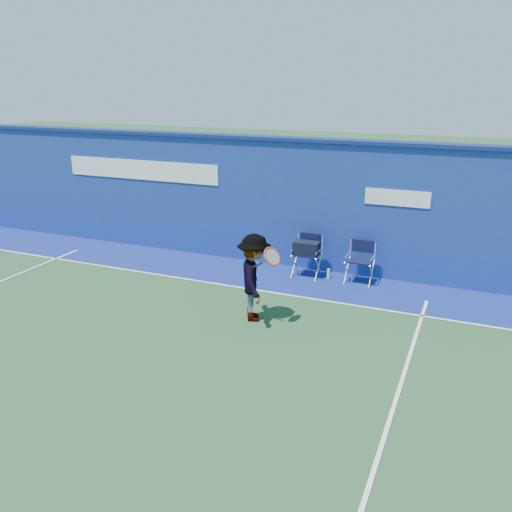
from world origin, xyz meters
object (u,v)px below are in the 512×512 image
at_px(directors_chair_left, 307,259).
at_px(water_bottle, 328,274).
at_px(directors_chair_right, 359,270).
at_px(tennis_player, 254,278).

xyz_separation_m(directors_chair_left, water_bottle, (0.52, 0.04, -0.30)).
xyz_separation_m(directors_chair_right, tennis_player, (-1.41, -2.70, 0.54)).
xyz_separation_m(directors_chair_left, directors_chair_right, (1.22, 0.05, -0.12)).
xyz_separation_m(water_bottle, tennis_player, (-0.71, -2.69, 0.72)).
relative_size(water_bottle, tennis_player, 0.13).
relative_size(directors_chair_right, tennis_player, 0.56).
relative_size(directors_chair_right, water_bottle, 4.14).
bearing_deg(directors_chair_left, tennis_player, -94.05).
bearing_deg(directors_chair_right, tennis_player, -117.46).
xyz_separation_m(directors_chair_left, tennis_player, (-0.19, -2.65, 0.42)).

